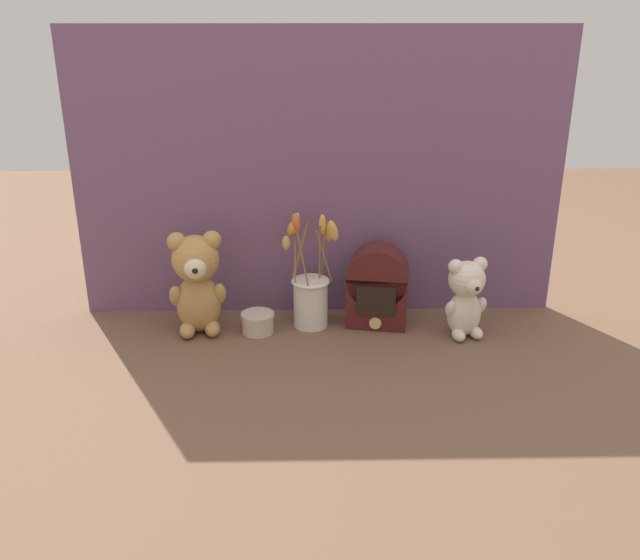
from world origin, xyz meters
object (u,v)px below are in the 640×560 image
object	(u,v)px
teddy_bear_large	(197,281)
flower_vase	(310,293)
decorative_tin_tall	(258,323)
vintage_radio	(378,287)
teddy_bear_medium	(466,296)

from	to	relation	value
teddy_bear_large	flower_vase	bearing A→B (deg)	6.29
decorative_tin_tall	flower_vase	bearing A→B (deg)	16.38
flower_vase	vintage_radio	world-z (taller)	flower_vase
flower_vase	decorative_tin_tall	bearing A→B (deg)	-163.62
vintage_radio	decorative_tin_tall	xyz separation A→B (m)	(-0.32, -0.04, -0.08)
teddy_bear_medium	decorative_tin_tall	distance (m)	0.55
teddy_bear_medium	decorative_tin_tall	bearing A→B (deg)	176.81
flower_vase	vintage_radio	xyz separation A→B (m)	(0.18, 0.00, 0.01)
teddy_bear_medium	vintage_radio	bearing A→B (deg)	161.28
flower_vase	vintage_radio	size ratio (longest dim) A/B	1.48
vintage_radio	decorative_tin_tall	size ratio (longest dim) A/B	2.54
teddy_bear_large	teddy_bear_medium	bearing A→B (deg)	-3.20
teddy_bear_medium	flower_vase	size ratio (longest dim) A/B	0.65
teddy_bear_large	decorative_tin_tall	distance (m)	0.19
teddy_bear_medium	decorative_tin_tall	xyz separation A→B (m)	(-0.54, 0.03, -0.08)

